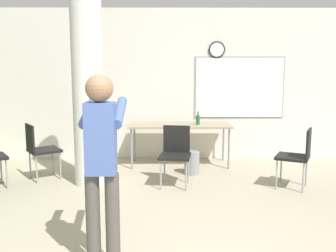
% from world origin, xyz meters
% --- Properties ---
extents(wall_back, '(8.00, 0.15, 2.80)m').
position_xyz_m(wall_back, '(0.03, 5.06, 1.40)').
color(wall_back, silver).
rests_on(wall_back, ground_plane).
extents(support_pillar, '(0.45, 0.45, 2.80)m').
position_xyz_m(support_pillar, '(-1.09, 3.38, 1.40)').
color(support_pillar, white).
rests_on(support_pillar, ground_plane).
extents(folding_table, '(1.78, 0.72, 0.73)m').
position_xyz_m(folding_table, '(0.28, 4.49, 0.69)').
color(folding_table, tan).
rests_on(folding_table, ground_plane).
extents(bottle_on_table, '(0.07, 0.07, 0.23)m').
position_xyz_m(bottle_on_table, '(0.60, 4.45, 0.82)').
color(bottle_on_table, '#1E6B2D').
rests_on(bottle_on_table, folding_table).
extents(waste_bin, '(0.25, 0.25, 0.38)m').
position_xyz_m(waste_bin, '(0.46, 3.88, 0.19)').
color(waste_bin, gray).
rests_on(waste_bin, ground_plane).
extents(chair_mid_room, '(0.59, 0.59, 0.87)m').
position_xyz_m(chair_mid_room, '(1.92, 3.14, 0.51)').
color(chair_mid_room, black).
rests_on(chair_mid_room, ground_plane).
extents(chair_table_front, '(0.50, 0.50, 0.87)m').
position_xyz_m(chair_table_front, '(0.18, 3.31, 0.51)').
color(chair_table_front, black).
rests_on(chair_table_front, ground_plane).
extents(chair_near_pillar, '(0.61, 0.61, 0.87)m').
position_xyz_m(chair_near_pillar, '(-1.91, 3.61, 0.51)').
color(chair_near_pillar, black).
rests_on(chair_near_pillar, ground_plane).
extents(person_playing_front, '(0.36, 0.65, 1.66)m').
position_xyz_m(person_playing_front, '(-0.50, 1.01, 0.97)').
color(person_playing_front, '#514C47').
rests_on(person_playing_front, ground_plane).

